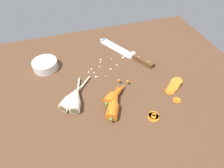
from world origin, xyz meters
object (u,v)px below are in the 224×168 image
object	(u,v)px
parsnip_front	(76,99)
carrot_slice_stray_mid	(153,117)
carrot_slice_stray_far	(177,100)
whole_carrot	(115,101)
parsnip_mid_left	(72,97)
prep_bowl	(45,65)
whole_carrot_second	(116,94)
chefs_knife	(123,51)
carrot_slice_stack	(174,86)
carrot_slice_stray_near	(154,115)

from	to	relation	value
parsnip_front	carrot_slice_stray_mid	size ratio (longest dim) A/B	4.27
parsnip_front	carrot_slice_stray_far	world-z (taller)	parsnip_front
whole_carrot	parsnip_mid_left	xyz separation A→B (cm)	(-14.75, 7.05, -0.12)
parsnip_mid_left	prep_bowl	xyz separation A→B (cm)	(-8.61, 22.32, 0.17)
whole_carrot_second	chefs_knife	bearing A→B (deg)	64.68
chefs_knife	whole_carrot	distance (cm)	33.91
chefs_knife	carrot_slice_stray_mid	xyz separation A→B (cm)	(-2.86, -40.21, -0.29)
parsnip_mid_left	prep_bowl	world-z (taller)	same
whole_carrot_second	carrot_slice_stray_far	distance (cm)	23.84
carrot_slice_stack	carrot_slice_stray_far	bearing A→B (deg)	-109.72
parsnip_mid_left	carrot_slice_stray_mid	world-z (taller)	parsnip_mid_left
whole_carrot	parsnip_mid_left	size ratio (longest dim) A/B	1.17
parsnip_front	carrot_slice_stack	bearing A→B (deg)	-5.88
chefs_knife	carrot_slice_stray_near	world-z (taller)	chefs_knife
parsnip_mid_left	carrot_slice_stray_mid	xyz separation A→B (cm)	(26.36, -16.63, -1.62)
carrot_slice_stray_near	whole_carrot_second	bearing A→B (deg)	130.35
whole_carrot	carrot_slice_stack	bearing A→B (deg)	3.35
parsnip_mid_left	carrot_slice_stray_far	world-z (taller)	parsnip_mid_left
parsnip_front	parsnip_mid_left	world-z (taller)	same
whole_carrot	carrot_slice_stray_mid	size ratio (longest dim) A/B	4.48
carrot_slice_stray_near	carrot_slice_stack	bearing A→B (deg)	36.48
carrot_slice_stack	carrot_slice_stray_near	size ratio (longest dim) A/B	2.36
chefs_knife	prep_bowl	xyz separation A→B (cm)	(-37.83, -1.26, 1.50)
whole_carrot	carrot_slice_stray_far	bearing A→B (deg)	-12.15
parsnip_front	carrot_slice_stray_near	distance (cm)	29.45
carrot_slice_stack	carrot_slice_stray_near	distance (cm)	17.53
parsnip_mid_left	carrot_slice_stack	size ratio (longest dim) A/B	1.81
chefs_knife	parsnip_mid_left	distance (cm)	37.58
parsnip_mid_left	carrot_slice_stray_mid	size ratio (longest dim) A/B	3.83
parsnip_front	whole_carrot	bearing A→B (deg)	-22.62
whole_carrot_second	parsnip_mid_left	world-z (taller)	whole_carrot_second
whole_carrot	carrot_slice_stray_near	size ratio (longest dim) A/B	4.99
carrot_slice_stray_near	prep_bowl	bearing A→B (deg)	132.83
chefs_knife	whole_carrot	bearing A→B (deg)	-115.29
parsnip_mid_left	parsnip_front	bearing A→B (deg)	-48.51
parsnip_front	prep_bowl	xyz separation A→B (cm)	(-9.88, 23.75, 0.17)
carrot_slice_stray_mid	prep_bowl	size ratio (longest dim) A/B	0.38
parsnip_mid_left	carrot_slice_stray_near	size ratio (longest dim) A/B	4.27
carrot_slice_stack	parsnip_mid_left	bearing A→B (deg)	172.32
parsnip_mid_left	carrot_slice_stray_far	xyz separation A→B (cm)	(38.54, -12.18, -1.62)
whole_carrot_second	parsnip_mid_left	size ratio (longest dim) A/B	0.82
prep_bowl	whole_carrot_second	bearing A→B (deg)	-46.06
whole_carrot_second	carrot_slice_stray_near	size ratio (longest dim) A/B	3.50
chefs_knife	carrot_slice_stray_mid	bearing A→B (deg)	-94.07
chefs_knife	carrot_slice_stack	size ratio (longest dim) A/B	3.63
whole_carrot_second	carrot_slice_stray_far	xyz separation A→B (cm)	(22.17, -8.58, -1.74)
whole_carrot_second	carrot_slice_stray_near	bearing A→B (deg)	-49.65
chefs_knife	whole_carrot	xyz separation A→B (cm)	(-14.47, -30.63, 1.45)
chefs_knife	prep_bowl	distance (cm)	37.89
carrot_slice_stray_near	carrot_slice_stray_mid	world-z (taller)	same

